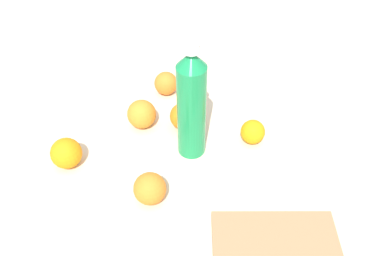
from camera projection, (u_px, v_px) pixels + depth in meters
ground_plane at (204, 147)px, 1.07m from camera, size 2.40×2.40×0.00m
water_bottle at (192, 106)px, 0.96m from camera, size 0.07×0.07×0.32m
orange_0 at (142, 114)px, 1.10m from camera, size 0.08×0.08×0.08m
orange_1 at (150, 189)px, 0.93m from camera, size 0.07×0.07×0.07m
orange_2 at (253, 132)px, 1.06m from camera, size 0.06×0.06×0.06m
orange_3 at (66, 153)px, 1.00m from camera, size 0.08×0.08×0.08m
orange_4 at (183, 116)px, 1.10m from camera, size 0.07×0.07×0.07m
orange_5 at (166, 83)px, 1.20m from camera, size 0.07×0.07×0.07m
cutting_board at (276, 248)px, 0.85m from camera, size 0.29×0.23×0.02m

